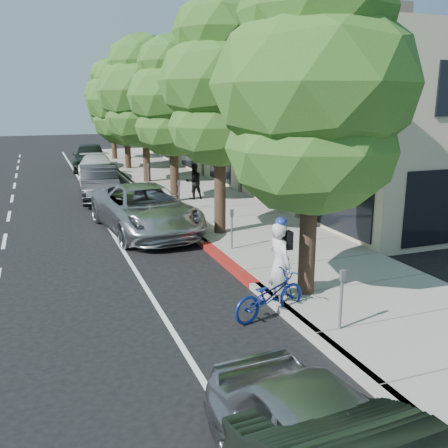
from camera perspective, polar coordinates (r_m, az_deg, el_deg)
name	(u,v)px	position (r m, az deg, el deg)	size (l,w,h in m)	color
ground	(240,276)	(13.73, 1.81, -5.93)	(120.00, 120.00, 0.00)	black
sidewalk	(218,209)	(21.70, -0.64, 1.78)	(4.60, 56.00, 0.15)	gray
curb	(167,213)	(21.04, -6.54, 1.30)	(0.30, 56.00, 0.15)	#9E998E
curb_red_segment	(227,262)	(14.59, 0.31, -4.39)	(0.32, 4.00, 0.15)	maroon
storefront_building	(271,118)	(33.29, 5.38, 11.96)	(10.00, 36.00, 7.00)	#B9B18E
street_tree_0	(314,90)	(11.52, 10.24, 14.83)	(4.64, 4.64, 7.86)	black
street_tree_1	(220,85)	(16.97, -0.49, 15.59)	(4.10, 4.10, 8.04)	black
street_tree_2	(173,98)	(22.68, -5.89, 14.09)	(4.02, 4.02, 7.47)	black
street_tree_3	(144,93)	(28.52, -9.13, 14.57)	(5.14, 5.14, 8.19)	black
street_tree_4	(125,101)	(34.42, -11.20, 13.60)	(5.23, 5.23, 7.60)	black
street_tree_5	(112,96)	(40.34, -12.72, 14.05)	(4.21, 4.21, 7.75)	black
cyclist	(280,264)	(11.61, 6.40, -4.60)	(0.73, 0.48, 2.00)	silver
bicycle	(270,295)	(11.12, 5.24, -8.13)	(0.67, 1.93, 1.01)	navy
silver_suv	(145,209)	(18.18, -8.98, 1.68)	(2.81, 6.09, 1.69)	#AFB0B4
dark_sedan	(99,183)	(24.67, -14.05, 4.60)	(1.71, 4.91, 1.62)	black
white_pickup	(97,169)	(29.98, -14.31, 6.09)	(2.11, 5.20, 1.51)	silver
dark_suv_far	(90,157)	(35.30, -15.08, 7.45)	(2.15, 5.35, 1.82)	black
pedestrian	(194,181)	(23.34, -3.47, 4.88)	(0.80, 0.62, 1.65)	black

